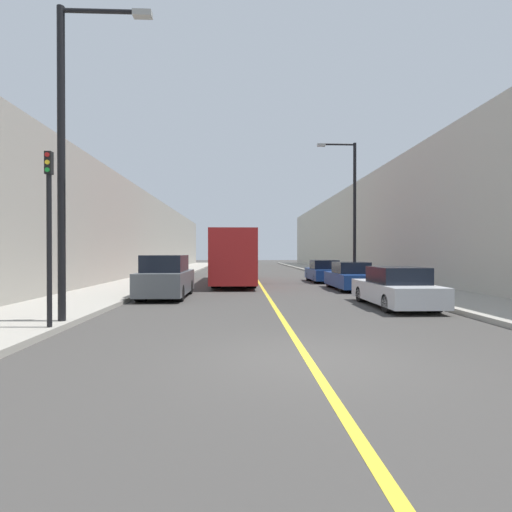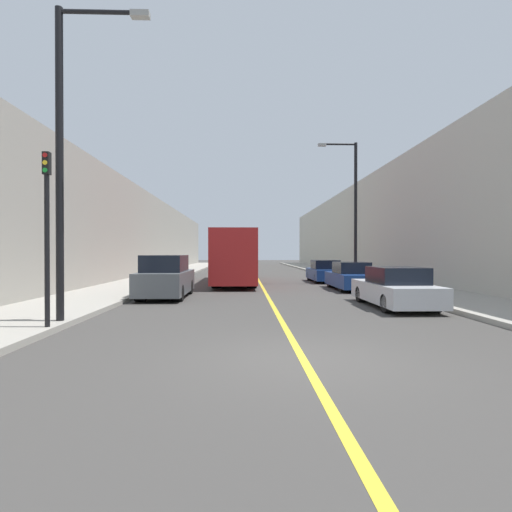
% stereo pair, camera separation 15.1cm
% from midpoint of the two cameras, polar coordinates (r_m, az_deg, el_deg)
% --- Properties ---
extents(ground_plane, '(200.00, 200.00, 0.00)m').
position_cam_midpoint_polar(ground_plane, '(7.65, 7.32, -14.45)').
color(ground_plane, '#3F3D3A').
extents(sidewalk_left, '(3.62, 72.00, 0.16)m').
position_cam_midpoint_polar(sidewalk_left, '(37.87, -11.45, -2.40)').
color(sidewalk_left, '#9E998E').
rests_on(sidewalk_left, ground).
extents(sidewalk_right, '(3.62, 72.00, 0.16)m').
position_cam_midpoint_polar(sidewalk_right, '(38.34, 11.24, -2.37)').
color(sidewalk_right, '#9E998E').
rests_on(sidewalk_right, ground).
extents(building_row_left, '(4.00, 72.00, 7.23)m').
position_cam_midpoint_polar(building_row_left, '(38.68, -17.04, 2.89)').
color(building_row_left, gray).
rests_on(building_row_left, ground).
extents(building_row_right, '(4.00, 72.00, 8.43)m').
position_cam_midpoint_polar(building_row_right, '(39.39, 16.67, 3.72)').
color(building_row_right, '#B7B2A3').
rests_on(building_row_right, ground).
extents(road_center_line, '(0.16, 72.00, 0.01)m').
position_cam_midpoint_polar(road_center_line, '(37.36, -0.03, -2.55)').
color(road_center_line, gold).
rests_on(road_center_line, ground).
extents(bus, '(2.51, 11.72, 3.24)m').
position_cam_midpoint_polar(bus, '(25.84, -2.79, -0.05)').
color(bus, '#AD1E1E').
rests_on(bus, ground).
extents(parked_suv_left, '(1.90, 4.64, 1.86)m').
position_cam_midpoint_polar(parked_suv_left, '(17.89, -12.52, -3.08)').
color(parked_suv_left, '#51565B').
rests_on(parked_suv_left, ground).
extents(car_right_near, '(1.86, 4.70, 1.46)m').
position_cam_midpoint_polar(car_right_near, '(15.33, 19.50, -4.45)').
color(car_right_near, silver).
rests_on(car_right_near, ground).
extents(car_right_mid, '(1.79, 4.49, 1.48)m').
position_cam_midpoint_polar(car_right_mid, '(21.75, 13.52, -2.97)').
color(car_right_mid, navy).
rests_on(car_right_mid, ground).
extents(car_right_far, '(1.84, 4.35, 1.48)m').
position_cam_midpoint_polar(car_right_far, '(27.24, 9.93, -2.28)').
color(car_right_far, navy).
rests_on(car_right_far, ground).
extents(street_lamp_left, '(2.49, 0.24, 8.31)m').
position_cam_midpoint_polar(street_lamp_left, '(12.07, -25.07, 14.21)').
color(street_lamp_left, black).
rests_on(street_lamp_left, sidewalk_left).
extents(street_lamp_right, '(2.49, 0.24, 8.73)m').
position_cam_midpoint_polar(street_lamp_right, '(26.06, 13.81, 7.26)').
color(street_lamp_right, black).
rests_on(street_lamp_right, sidewalk_right).
extents(traffic_light, '(0.16, 0.18, 4.26)m').
position_cam_midpoint_polar(traffic_light, '(10.95, -27.35, 3.08)').
color(traffic_light, black).
rests_on(traffic_light, sidewalk_left).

